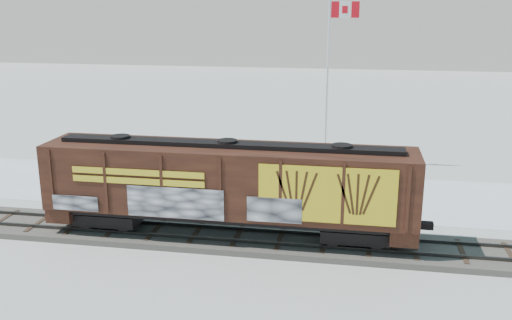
% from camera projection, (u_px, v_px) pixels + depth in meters
% --- Properties ---
extents(ground, '(500.00, 500.00, 0.00)m').
position_uv_depth(ground, '(238.00, 241.00, 26.57)').
color(ground, white).
rests_on(ground, ground).
extents(rail_track, '(50.00, 3.40, 0.43)m').
position_uv_depth(rail_track, '(237.00, 238.00, 26.53)').
color(rail_track, '#59544C').
rests_on(rail_track, ground).
extents(parking_strip, '(40.00, 8.00, 0.03)m').
position_uv_depth(parking_strip, '(263.00, 191.00, 33.69)').
color(parking_strip, white).
rests_on(parking_strip, ground).
extents(hopper_railcar, '(16.86, 3.06, 4.30)m').
position_uv_depth(hopper_railcar, '(228.00, 183.00, 25.89)').
color(hopper_railcar, black).
rests_on(hopper_railcar, rail_track).
extents(flagpole, '(2.30, 0.90, 11.06)m').
position_uv_depth(flagpole, '(328.00, 109.00, 37.27)').
color(flagpole, silver).
rests_on(flagpole, ground).
extents(car_silver, '(4.86, 2.84, 1.55)m').
position_uv_depth(car_silver, '(204.00, 178.00, 33.42)').
color(car_silver, '#ABADB3').
rests_on(car_silver, parking_strip).
extents(car_white, '(4.45, 2.77, 1.39)m').
position_uv_depth(car_white, '(204.00, 186.00, 32.37)').
color(car_white, silver).
rests_on(car_white, parking_strip).
extents(car_dark, '(4.71, 2.84, 1.28)m').
position_uv_depth(car_dark, '(367.00, 182.00, 33.24)').
color(car_dark, '#212329').
rests_on(car_dark, parking_strip).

